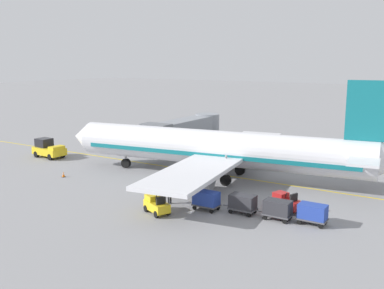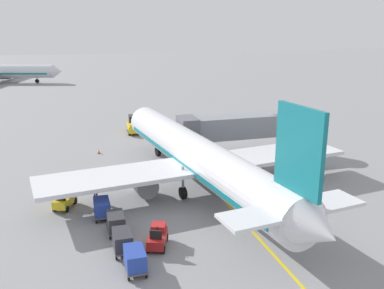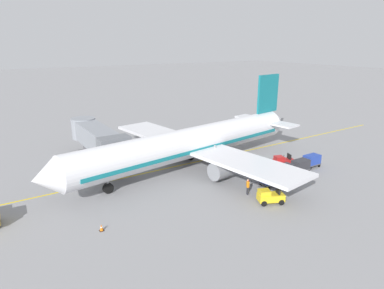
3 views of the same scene
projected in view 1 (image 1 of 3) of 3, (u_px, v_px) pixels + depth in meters
name	position (u px, v px, depth m)	size (l,w,h in m)	color
ground_plane	(225.00, 175.00, 48.69)	(400.00, 400.00, 0.00)	gray
gate_lead_in_line	(225.00, 175.00, 48.69)	(0.24, 80.00, 0.01)	gold
parked_airliner	(218.00, 149.00, 46.93)	(30.43, 37.31, 10.63)	silver
jet_bridge	(185.00, 130.00, 58.31)	(14.83, 3.50, 4.98)	gray
pushback_tractor	(48.00, 149.00, 57.59)	(2.50, 4.54, 2.40)	gold
baggage_tug_lead	(156.00, 205.00, 36.58)	(2.13, 2.77, 1.62)	gold
baggage_tug_trailing	(286.00, 202.00, 37.29)	(1.99, 2.76, 1.62)	#B21E1E
baggage_cart_front	(206.00, 199.00, 37.36)	(1.30, 2.90, 1.58)	#4C4C51
baggage_cart_second_in_train	(243.00, 202.00, 36.47)	(1.30, 2.90, 1.58)	#4C4C51
baggage_cart_third_in_train	(278.00, 208.00, 35.03)	(1.30, 2.90, 1.58)	#4C4C51
baggage_cart_tail_end	(313.00, 212.00, 34.04)	(1.30, 2.90, 1.58)	#4C4C51
ground_crew_wing_walker	(170.00, 193.00, 38.99)	(0.68, 0.42, 1.69)	#232328
safety_cone_nose_left	(63.00, 174.00, 47.97)	(0.36, 0.36, 0.59)	black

